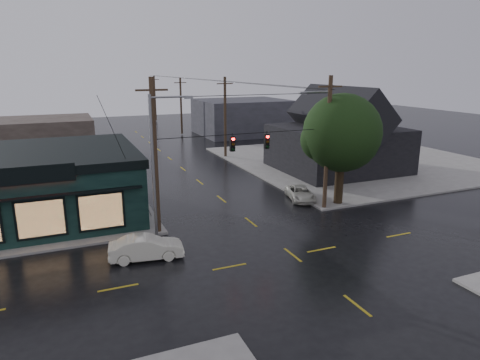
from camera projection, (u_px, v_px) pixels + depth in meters
name	position (u px, v px, depth m)	size (l,w,h in m)	color
ground_plane	(293.00, 255.00, 25.15)	(160.00, 160.00, 0.00)	black
sidewalk_ne	(356.00, 160.00, 50.47)	(28.00, 28.00, 0.15)	slate
pizza_shop	(19.00, 185.00, 30.40)	(16.30, 12.34, 4.90)	black
ne_building	(338.00, 129.00, 44.79)	(12.60, 11.60, 8.75)	black
corner_tree	(342.00, 133.00, 32.97)	(6.08, 6.08, 8.70)	black
utility_pole_nw	(159.00, 233.00, 28.50)	(2.00, 0.32, 10.15)	black
utility_pole_ne	(324.00, 209.00, 33.38)	(2.00, 0.32, 10.15)	black
utility_pole_far_a	(226.00, 157.00, 52.54)	(2.00, 0.32, 9.65)	black
utility_pole_far_b	(182.00, 135.00, 70.36)	(2.00, 0.32, 9.15)	black
utility_pole_far_c	(156.00, 121.00, 88.18)	(2.00, 0.32, 9.15)	black
span_signal_assembly	(250.00, 142.00, 29.53)	(13.00, 0.48, 1.23)	black
streetlight_nw	(157.00, 237.00, 27.76)	(5.40, 0.30, 9.15)	gray
streetlight_ne	(324.00, 205.00, 34.20)	(5.40, 0.30, 9.15)	gray
bg_building_west	(43.00, 136.00, 54.97)	(12.00, 10.00, 4.40)	#332825
bg_building_east	(242.00, 117.00, 70.55)	(14.00, 12.00, 5.60)	#2C2D32
sedan_cream	(146.00, 248.00, 24.47)	(1.47, 4.20, 1.38)	silver
suv_silver	(300.00, 193.00, 35.54)	(1.85, 4.02, 1.12)	#BBB9AD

